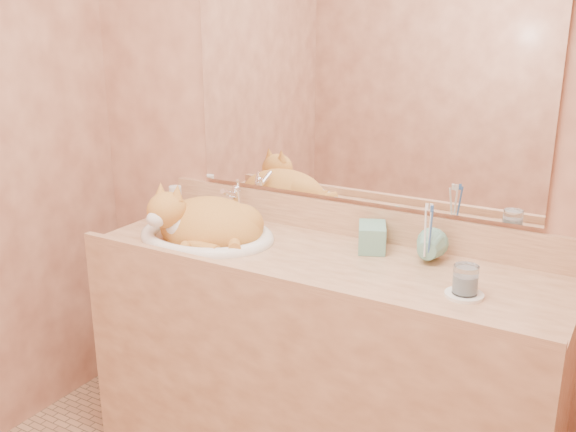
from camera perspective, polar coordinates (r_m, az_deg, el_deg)
The scene contains 12 objects.
wall_back at distance 2.27m, azimuth 6.18°, elevation 7.91°, with size 2.40×0.02×2.50m, color #985A45.
vanity_counter at distance 2.32m, azimuth 2.63°, elevation -13.61°, with size 1.60×0.55×0.85m, color #9C6746, non-canonical shape.
mirror at distance 2.24m, azimuth 6.17°, elevation 11.40°, with size 1.30×0.02×0.80m, color white.
sink_basin at distance 2.32m, azimuth -7.30°, elevation -0.07°, with size 0.50×0.42×0.16m, color white, non-canonical shape.
faucet at distance 2.47m, azimuth -4.58°, elevation 1.13°, with size 0.04×0.11×0.16m, color white, non-canonical shape.
cat at distance 2.32m, azimuth -7.44°, elevation -0.47°, with size 0.40×0.32×0.22m, color #BB732B, non-canonical shape.
soap_dispenser at distance 2.13m, azimuth 7.56°, elevation -1.06°, with size 0.09×0.09×0.20m, color #6AAA95.
toothbrush_cup at distance 2.09m, azimuth 12.22°, elevation -3.21°, with size 0.10×0.10×0.10m, color #6AAA95.
toothbrushes at distance 2.06m, azimuth 12.36°, elevation -1.20°, with size 0.03×0.03×0.21m, color white, non-canonical shape.
saucer at distance 1.92m, azimuth 15.39°, elevation -6.77°, with size 0.11×0.11×0.01m, color white.
water_glass at distance 1.90m, azimuth 15.50°, elevation -5.47°, with size 0.07×0.07×0.08m, color silver.
lotion_bottle at distance 2.62m, azimuth -9.95°, elevation 1.36°, with size 0.05×0.05×0.12m, color white.
Camera 1 is at (0.91, -1.05, 1.62)m, focal length 40.00 mm.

